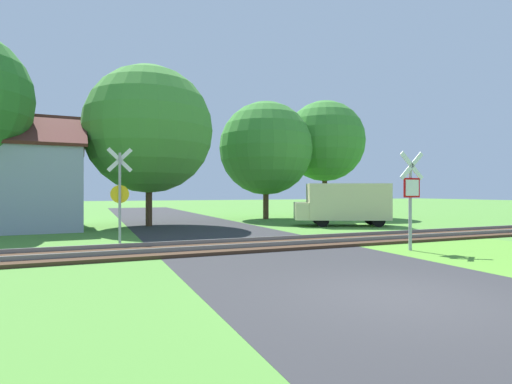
% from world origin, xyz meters
% --- Properties ---
extents(ground_plane, '(160.00, 160.00, 0.00)m').
position_xyz_m(ground_plane, '(0.00, 0.00, 0.00)').
color(ground_plane, '#4C8433').
extents(road_asphalt, '(6.43, 80.00, 0.01)m').
position_xyz_m(road_asphalt, '(0.00, 2.00, 0.00)').
color(road_asphalt, '#2D2D30').
rests_on(road_asphalt, ground).
extents(rail_track, '(60.00, 2.60, 0.22)m').
position_xyz_m(rail_track, '(0.00, 6.85, 0.06)').
color(rail_track, '#422D1E').
rests_on(rail_track, ground).
extents(stop_sign_near, '(0.88, 0.15, 3.04)m').
position_xyz_m(stop_sign_near, '(4.15, 4.20, 1.75)').
color(stop_sign_near, '#9E9EA5').
rests_on(stop_sign_near, ground).
extents(crossing_sign_far, '(0.88, 0.14, 3.38)m').
position_xyz_m(crossing_sign_far, '(-4.00, 9.61, 1.89)').
color(crossing_sign_far, '#9E9EA5').
rests_on(crossing_sign_far, ground).
extents(house, '(7.32, 5.99, 5.56)m').
position_xyz_m(house, '(-8.72, 16.49, 2.11)').
color(house, '#99A3B7').
rests_on(house, ground).
extents(tree_right, '(6.19, 6.19, 7.80)m').
position_xyz_m(tree_right, '(5.83, 18.99, 4.70)').
color(tree_right, '#513823').
rests_on(tree_right, ground).
extents(tree_center, '(6.70, 6.70, 8.45)m').
position_xyz_m(tree_center, '(-2.11, 16.36, 5.10)').
color(tree_center, '#513823').
rests_on(tree_center, ground).
extents(tree_far, '(5.86, 5.86, 8.44)m').
position_xyz_m(tree_far, '(10.86, 19.71, 5.51)').
color(tree_far, '#513823').
rests_on(tree_far, ground).
extents(mail_truck, '(5.23, 3.71, 2.24)m').
position_xyz_m(mail_truck, '(7.51, 12.51, 1.24)').
color(mail_truck, beige).
rests_on(mail_truck, ground).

